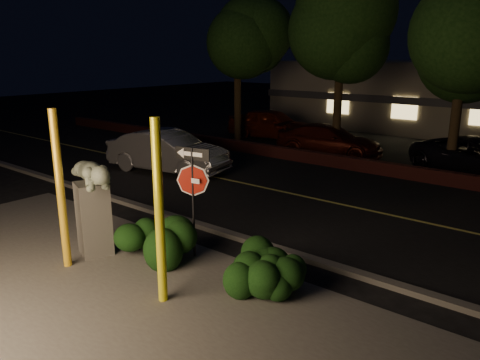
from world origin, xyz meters
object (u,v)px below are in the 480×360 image
(yellow_pole_left, at_px, (60,191))
(signpost, at_px, (193,181))
(parked_car_darkred, at_px, (329,140))
(silver_sedan, at_px, (168,151))
(yellow_pole_right, at_px, (159,214))
(sculpture, at_px, (92,196))
(parked_car_red, at_px, (272,124))

(yellow_pole_left, distance_m, signpost, 2.74)
(parked_car_darkred, bearing_deg, silver_sedan, 144.12)
(yellow_pole_right, bearing_deg, yellow_pole_left, -173.30)
(yellow_pole_left, xyz_separation_m, signpost, (1.78, 2.08, 0.08))
(yellow_pole_left, bearing_deg, yellow_pole_right, 6.70)
(yellow_pole_left, bearing_deg, sculpture, 93.56)
(yellow_pole_left, height_order, silver_sedan, yellow_pole_left)
(yellow_pole_left, bearing_deg, parked_car_red, 110.26)
(yellow_pole_right, bearing_deg, signpost, 117.61)
(yellow_pole_right, height_order, silver_sedan, yellow_pole_right)
(sculpture, bearing_deg, parked_car_darkred, 115.05)
(sculpture, distance_m, parked_car_darkred, 13.03)
(yellow_pole_right, relative_size, parked_car_darkred, 0.72)
(parked_car_darkred, bearing_deg, sculpture, 176.21)
(signpost, bearing_deg, yellow_pole_left, -141.68)
(silver_sedan, bearing_deg, parked_car_red, -2.38)
(signpost, relative_size, parked_car_darkred, 0.53)
(silver_sedan, bearing_deg, yellow_pole_left, -157.30)
(yellow_pole_left, bearing_deg, signpost, 49.47)
(signpost, xyz_separation_m, parked_car_darkred, (-3.03, 11.64, -1.09))
(signpost, bearing_deg, sculpture, -155.30)
(signpost, relative_size, sculpture, 1.11)
(yellow_pole_right, height_order, parked_car_red, yellow_pole_right)
(signpost, xyz_separation_m, parked_car_red, (-7.55, 13.55, -0.98))
(signpost, distance_m, parked_car_darkred, 12.08)
(sculpture, bearing_deg, yellow_pole_right, 10.59)
(yellow_pole_left, height_order, parked_car_red, yellow_pole_left)
(yellow_pole_left, height_order, yellow_pole_right, yellow_pole_right)
(yellow_pole_right, xyz_separation_m, silver_sedan, (-7.29, 6.78, -0.91))
(silver_sedan, bearing_deg, yellow_pole_right, -143.12)
(sculpture, bearing_deg, silver_sedan, 145.42)
(signpost, height_order, silver_sedan, signpost)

